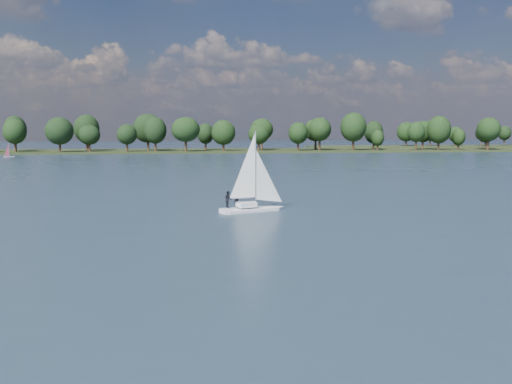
# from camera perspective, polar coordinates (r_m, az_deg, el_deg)

# --- Properties ---
(ground) EXTENTS (700.00, 700.00, 0.00)m
(ground) POSITION_cam_1_polar(r_m,az_deg,el_deg) (126.05, 0.65, 2.19)
(ground) COLOR #233342
(ground) RESTS_ON ground
(far_shore) EXTENTS (660.00, 40.00, 1.50)m
(far_shore) POSITION_cam_1_polar(r_m,az_deg,el_deg) (237.21, -3.48, 4.06)
(far_shore) COLOR black
(far_shore) RESTS_ON ground
(far_shore_back) EXTENTS (220.00, 30.00, 1.40)m
(far_shore_back) POSITION_cam_1_polar(r_m,az_deg,el_deg) (336.13, 24.17, 4.16)
(far_shore_back) COLOR black
(far_shore_back) RESTS_ON ground
(sailboat) EXTENTS (7.19, 4.31, 9.15)m
(sailboat) POSITION_cam_1_polar(r_m,az_deg,el_deg) (61.78, -0.65, 0.38)
(sailboat) COLOR white
(sailboat) RESTS_ON ground
(dinghy_pink) EXTENTS (3.21, 2.97, 5.04)m
(dinghy_pink) POSITION_cam_1_polar(r_m,az_deg,el_deg) (204.13, -23.46, 3.55)
(dinghy_pink) COLOR silver
(dinghy_pink) RESTS_ON ground
(treeline) EXTENTS (563.35, 73.63, 17.93)m
(treeline) POSITION_cam_1_polar(r_m,az_deg,el_deg) (232.80, -3.50, 6.02)
(treeline) COLOR black
(treeline) RESTS_ON ground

